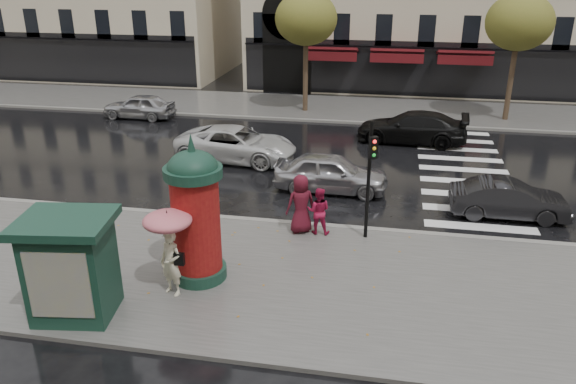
% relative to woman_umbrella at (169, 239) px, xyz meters
% --- Properties ---
extents(ground, '(160.00, 160.00, 0.00)m').
position_rel_woman_umbrella_xyz_m(ground, '(2.33, 1.73, -1.66)').
color(ground, black).
rests_on(ground, ground).
extents(near_sidewalk, '(90.00, 7.00, 0.12)m').
position_rel_woman_umbrella_xyz_m(near_sidewalk, '(2.33, 1.23, -1.60)').
color(near_sidewalk, '#474744').
rests_on(near_sidewalk, ground).
extents(far_sidewalk, '(90.00, 6.00, 0.12)m').
position_rel_woman_umbrella_xyz_m(far_sidewalk, '(2.33, 20.73, -1.60)').
color(far_sidewalk, '#474744').
rests_on(far_sidewalk, ground).
extents(near_kerb, '(90.00, 0.25, 0.14)m').
position_rel_woman_umbrella_xyz_m(near_kerb, '(2.33, 4.73, -1.59)').
color(near_kerb, slate).
rests_on(near_kerb, ground).
extents(far_kerb, '(90.00, 0.25, 0.14)m').
position_rel_woman_umbrella_xyz_m(far_kerb, '(2.33, 17.73, -1.59)').
color(far_kerb, slate).
rests_on(far_kerb, ground).
extents(zebra_crossing, '(3.60, 11.75, 0.01)m').
position_rel_woman_umbrella_xyz_m(zebra_crossing, '(8.33, 11.33, -1.66)').
color(zebra_crossing, silver).
rests_on(zebra_crossing, ground).
extents(tree_far_left, '(3.40, 3.40, 6.64)m').
position_rel_woman_umbrella_xyz_m(tree_far_left, '(0.33, 19.73, 3.51)').
color(tree_far_left, '#38281C').
rests_on(tree_far_left, ground).
extents(tree_far_right, '(3.40, 3.40, 6.64)m').
position_rel_woman_umbrella_xyz_m(tree_far_right, '(11.33, 19.73, 3.51)').
color(tree_far_right, '#38281C').
rests_on(tree_far_right, ground).
extents(woman_umbrella, '(1.22, 1.22, 2.34)m').
position_rel_woman_umbrella_xyz_m(woman_umbrella, '(0.00, 0.00, 0.00)').
color(woman_umbrella, beige).
rests_on(woman_umbrella, near_sidewalk).
extents(woman_red, '(0.74, 0.58, 1.50)m').
position_rel_woman_umbrella_xyz_m(woman_red, '(3.19, 4.13, -0.79)').
color(woman_red, '#A1133A').
rests_on(woman_red, near_sidewalk).
extents(man_burgundy, '(1.10, 0.98, 1.88)m').
position_rel_woman_umbrella_xyz_m(man_burgundy, '(2.63, 4.13, -0.60)').
color(man_burgundy, '#4E0F1C').
rests_on(man_burgundy, near_sidewalk).
extents(morris_column, '(1.50, 1.50, 4.03)m').
position_rel_woman_umbrella_xyz_m(morris_column, '(0.40, 0.91, 0.39)').
color(morris_column, '#143428').
rests_on(morris_column, near_sidewalk).
extents(traffic_light, '(0.28, 0.36, 3.70)m').
position_rel_woman_umbrella_xyz_m(traffic_light, '(4.70, 4.05, 0.70)').
color(traffic_light, black).
rests_on(traffic_light, near_sidewalk).
extents(newsstand, '(2.32, 2.04, 2.53)m').
position_rel_woman_umbrella_xyz_m(newsstand, '(-1.94, -1.27, -0.24)').
color(newsstand, '#143428').
rests_on(newsstand, near_sidewalk).
extents(car_silver, '(4.27, 1.77, 1.45)m').
position_rel_woman_umbrella_xyz_m(car_silver, '(3.13, 8.01, -0.94)').
color(car_silver, '#A6A5AA').
rests_on(car_silver, ground).
extents(car_darkgrey, '(3.85, 1.37, 1.27)m').
position_rel_woman_umbrella_xyz_m(car_darkgrey, '(9.29, 6.75, -1.03)').
color(car_darkgrey, black).
rests_on(car_darkgrey, ground).
extents(car_white, '(5.44, 2.92, 1.45)m').
position_rel_woman_umbrella_xyz_m(car_white, '(-1.30, 10.82, -0.94)').
color(car_white, silver).
rests_on(car_white, ground).
extents(car_black, '(5.30, 2.55, 1.49)m').
position_rel_woman_umbrella_xyz_m(car_black, '(6.23, 14.86, -0.92)').
color(car_black, black).
rests_on(car_black, ground).
extents(car_far_silver, '(3.98, 1.70, 1.34)m').
position_rel_woman_umbrella_xyz_m(car_far_silver, '(-8.47, 16.73, -0.99)').
color(car_far_silver, '#A1A2A6').
rests_on(car_far_silver, ground).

